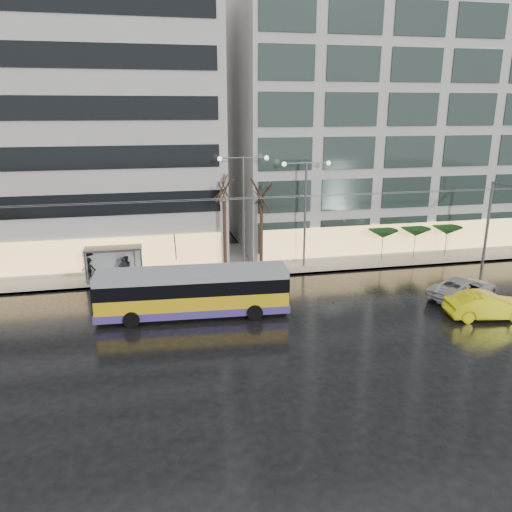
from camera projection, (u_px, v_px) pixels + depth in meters
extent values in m
plane|color=black|center=(245.00, 329.00, 29.67)|extent=(140.00, 140.00, 0.00)
cube|color=gray|center=(237.00, 259.00, 43.18)|extent=(80.00, 10.00, 0.15)
cube|color=slate|center=(248.00, 277.00, 38.53)|extent=(80.00, 0.10, 0.15)
cube|color=#A5A39E|center=(11.00, 127.00, 41.15)|extent=(34.00, 14.00, 22.00)
cube|color=#A5A39E|center=(402.00, 108.00, 47.68)|extent=(32.00, 14.00, 25.00)
cube|color=gold|center=(193.00, 300.00, 31.32)|extent=(11.90, 3.16, 1.47)
cube|color=#453483|center=(194.00, 308.00, 31.46)|extent=(11.94, 3.20, 0.49)
cube|color=black|center=(193.00, 284.00, 31.02)|extent=(11.92, 3.18, 0.88)
cube|color=gray|center=(192.00, 274.00, 30.82)|extent=(11.90, 3.16, 0.49)
cube|color=black|center=(286.00, 282.00, 31.90)|extent=(0.19, 2.26, 1.28)
cube|color=black|center=(95.00, 291.00, 30.22)|extent=(0.19, 2.26, 1.28)
cylinder|color=black|center=(249.00, 298.00, 33.17)|extent=(1.00, 0.40, 0.98)
cylinder|color=black|center=(255.00, 312.00, 30.84)|extent=(1.00, 0.40, 0.98)
cylinder|color=black|center=(135.00, 304.00, 32.11)|extent=(1.00, 0.40, 0.98)
cylinder|color=black|center=(131.00, 320.00, 29.78)|extent=(1.00, 0.40, 0.98)
cylinder|color=#595B60|center=(175.00, 248.00, 31.16)|extent=(0.28, 3.65, 2.58)
cylinder|color=#595B60|center=(175.00, 246.00, 31.63)|extent=(0.28, 3.65, 2.58)
cylinder|color=#595B60|center=(488.00, 224.00, 41.02)|extent=(0.24, 0.24, 7.00)
cylinder|color=#595B60|center=(243.00, 199.00, 33.33)|extent=(42.00, 0.04, 0.04)
cylinder|color=#595B60|center=(241.00, 198.00, 33.80)|extent=(42.00, 0.04, 0.04)
cube|color=#595B60|center=(113.00, 248.00, 37.19)|extent=(4.20, 1.60, 0.12)
cube|color=silver|center=(115.00, 262.00, 38.20)|extent=(4.00, 0.05, 2.20)
cube|color=white|center=(86.00, 266.00, 37.14)|extent=(0.10, 1.40, 2.20)
cylinder|color=#595B60|center=(86.00, 269.00, 36.49)|extent=(0.10, 0.10, 2.40)
cylinder|color=#595B60|center=(88.00, 263.00, 37.81)|extent=(0.10, 0.10, 2.40)
cylinder|color=#595B60|center=(142.00, 265.00, 37.29)|extent=(0.10, 0.10, 2.40)
cylinder|color=#595B60|center=(142.00, 260.00, 38.60)|extent=(0.10, 0.10, 2.40)
cylinder|color=#595B60|center=(244.00, 215.00, 38.88)|extent=(0.18, 0.18, 9.00)
cylinder|color=#595B60|center=(232.00, 158.00, 37.45)|extent=(1.80, 0.10, 0.10)
cylinder|color=#595B60|center=(255.00, 157.00, 37.81)|extent=(1.80, 0.10, 0.10)
sphere|color=#FFF2CC|center=(220.00, 159.00, 37.29)|extent=(0.36, 0.36, 0.36)
sphere|color=#FFF2CC|center=(267.00, 158.00, 38.00)|extent=(0.36, 0.36, 0.36)
cylinder|color=#595B60|center=(305.00, 215.00, 39.94)|extent=(0.18, 0.18, 8.50)
cylinder|color=#595B60|center=(295.00, 163.00, 38.58)|extent=(1.80, 0.10, 0.10)
cylinder|color=#595B60|center=(318.00, 163.00, 38.94)|extent=(1.80, 0.10, 0.10)
sphere|color=#FFF2CC|center=(284.00, 164.00, 38.42)|extent=(0.36, 0.36, 0.36)
sphere|color=#FFF2CC|center=(328.00, 163.00, 39.13)|extent=(0.36, 0.36, 0.36)
cylinder|color=black|center=(225.00, 236.00, 39.25)|extent=(0.28, 0.28, 5.60)
cylinder|color=black|center=(261.00, 238.00, 40.13)|extent=(0.28, 0.28, 4.90)
cylinder|color=#595B60|center=(382.00, 248.00, 42.41)|extent=(0.06, 0.06, 2.20)
cone|color=#0F3711|center=(383.00, 234.00, 42.07)|extent=(2.50, 2.50, 0.70)
cylinder|color=#595B60|center=(414.00, 246.00, 43.01)|extent=(0.06, 0.06, 2.20)
cone|color=#0F3711|center=(416.00, 232.00, 42.67)|extent=(2.50, 2.50, 0.70)
cylinder|color=#595B60|center=(446.00, 244.00, 43.60)|extent=(0.06, 0.06, 2.20)
cone|color=#0F3711|center=(447.00, 230.00, 43.26)|extent=(2.50, 2.50, 0.70)
imported|color=#D7CE0B|center=(487.00, 306.00, 31.01)|extent=(5.23, 2.54, 1.65)
imported|color=#B1B1B6|center=(464.00, 289.00, 34.14)|extent=(6.14, 4.68, 1.55)
imported|color=black|center=(124.00, 269.00, 37.26)|extent=(0.72, 0.51, 1.84)
imported|color=#DE4A87|center=(123.00, 259.00, 37.03)|extent=(1.06, 1.08, 0.88)
imported|color=black|center=(126.00, 268.00, 37.52)|extent=(1.15, 1.10, 1.88)
imported|color=black|center=(89.00, 268.00, 37.87)|extent=(1.11, 0.70, 1.64)
imported|color=black|center=(88.00, 256.00, 37.60)|extent=(0.89, 0.89, 0.72)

